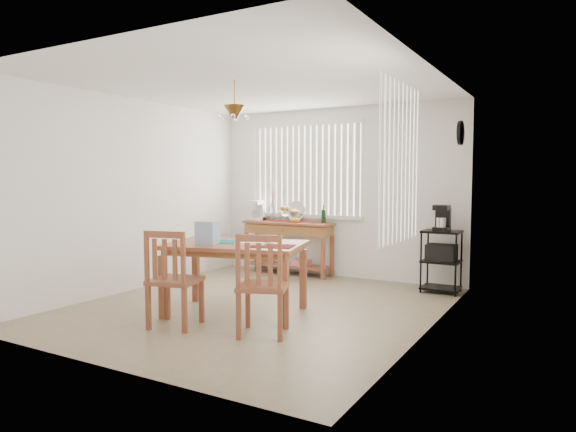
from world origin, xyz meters
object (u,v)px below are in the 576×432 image
Objects in this scene: sideboard at (289,235)px; chair_right at (262,286)px; wire_cart at (441,255)px; dining_table at (236,251)px; cart_items at (442,219)px; chair_left at (173,280)px.

chair_right reaches higher than sideboard.
dining_table is (-1.75, -2.25, 0.21)m from wire_cart.
dining_table is at bearing -74.28° from sideboard.
cart_items is 2.87m from dining_table.
cart_items is 3.64m from chair_left.
chair_left is (-1.99, -3.01, -0.49)m from cart_items.
dining_table is at bearing -127.98° from wire_cart.
chair_right is (-1.05, -2.80, -0.50)m from cart_items.
chair_right reaches higher than dining_table.
chair_right is (1.38, -2.94, -0.13)m from sideboard.
chair_left is 0.97m from chair_right.
sideboard is 2.48m from dining_table.
wire_cart is 0.49m from cart_items.
chair_left is at bearing -123.52° from cart_items.
cart_items is at bearing 52.13° from dining_table.
dining_table is at bearing 142.07° from chair_right.
chair_right is at bearing -37.93° from dining_table.
wire_cart is 0.83× the size of chair_left.
chair_left reaches higher than chair_right.
sideboard reaches higher than wire_cart.
wire_cart is at bearing -90.00° from cart_items.
chair_left is (-1.99, -3.00, -0.01)m from wire_cart.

